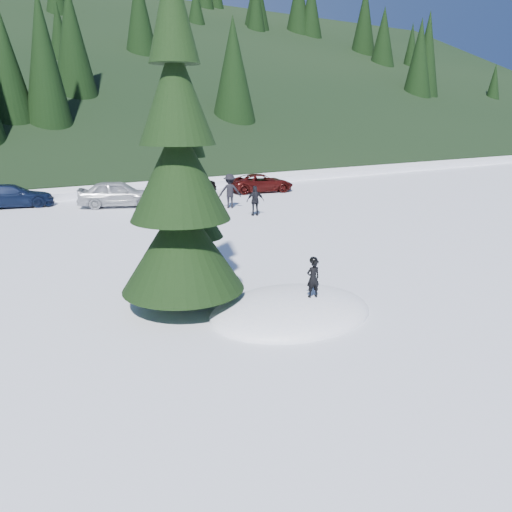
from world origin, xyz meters
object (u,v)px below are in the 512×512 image
spruce_tall (180,184)px  adult_2 (230,191)px  adult_0 (207,203)px  car_3 (12,196)px  car_6 (261,183)px  spruce_short (193,218)px  car_5 (187,185)px  child_skier (313,278)px  adult_1 (255,201)px  car_4 (118,194)px

spruce_tall → adult_2: size_ratio=4.56×
adult_0 → car_3: (-7.65, 9.06, -0.16)m
adult_0 → car_6: bearing=-176.3°
spruce_short → car_5: size_ratio=1.29×
spruce_short → car_5: bearing=65.5°
child_skier → adult_0: size_ratio=0.62×
adult_0 → adult_2: bearing=-176.6°
adult_0 → adult_1: bearing=132.1°
spruce_short → adult_2: size_ratio=2.84×
adult_0 → car_5: 7.90m
adult_1 → car_5: bearing=-70.1°
spruce_tall → car_6: size_ratio=1.96×
adult_0 → car_6: adult_0 is taller
adult_2 → spruce_tall: bearing=85.2°
spruce_tall → spruce_short: spruce_tall is taller
child_skier → car_3: child_skier is taller
spruce_tall → adult_1: spruce_tall is taller
spruce_short → car_3: (-2.58, 18.01, -1.46)m
spruce_tall → adult_1: size_ratio=5.56×
spruce_short → adult_0: size_ratio=3.35×
spruce_short → car_6: spruce_short is taller
adult_1 → adult_2: bearing=-71.8°
spruce_tall → car_4: spruce_tall is taller
child_skier → car_3: bearing=-68.8°
spruce_short → child_skier: 4.08m
car_6 → spruce_tall: bearing=152.7°
child_skier → car_6: bearing=-109.7°
car_5 → car_6: size_ratio=0.95×
spruce_tall → car_4: bearing=77.8°
adult_1 → car_4: bearing=-32.5°
adult_2 → adult_1: bearing=118.9°
car_4 → car_6: (9.98, 0.45, -0.14)m
spruce_tall → child_skier: spruce_tall is taller
child_skier → adult_1: adult_1 is taller
car_3 → car_6: 15.31m
spruce_short → car_6: (12.50, 15.33, -1.49)m
car_5 → child_skier: bearing=143.1°
adult_1 → car_6: adult_1 is taller
spruce_tall → car_6: spruce_tall is taller
adult_1 → car_6: size_ratio=0.35×
spruce_short → car_3: size_ratio=1.21×
spruce_tall → child_skier: size_ratio=8.64×
car_5 → car_6: bearing=-123.2°
spruce_tall → adult_0: (6.07, 10.35, -2.52)m
adult_1 → adult_2: adult_2 is taller
car_4 → car_6: bearing=-63.9°
adult_1 → car_6: bearing=-106.4°
spruce_short → car_5: (7.49, 16.46, -1.42)m
spruce_short → car_3: spruce_short is taller
spruce_short → adult_0: bearing=60.5°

